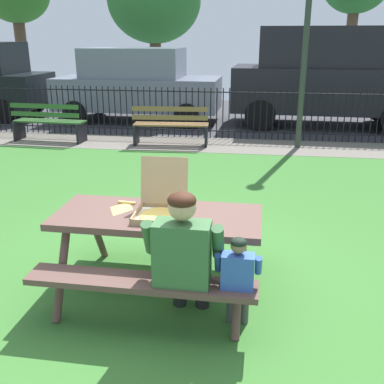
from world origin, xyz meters
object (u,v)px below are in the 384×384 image
at_px(pizza_slice_on_table, 123,207).
at_px(adult_at_table, 184,254).
at_px(pizza_box_open, 161,205).
at_px(park_bench_left, 49,123).
at_px(park_bench_center, 171,126).
at_px(parked_car_left, 137,84).
at_px(child_at_table, 238,276).
at_px(lamp_post_walkway, 308,13).
at_px(picnic_table_foreground, 158,232).
at_px(far_tree_midleft, 154,0).
at_px(parked_car_center, 327,75).

height_order(pizza_slice_on_table, adult_at_table, adult_at_table).
height_order(pizza_box_open, park_bench_left, pizza_box_open).
relative_size(park_bench_left, park_bench_center, 1.00).
bearing_deg(parked_car_left, park_bench_left, -115.28).
bearing_deg(child_at_table, pizza_slice_on_table, 149.10).
bearing_deg(park_bench_left, adult_at_table, -57.25).
height_order(pizza_slice_on_table, lamp_post_walkway, lamp_post_walkway).
bearing_deg(picnic_table_foreground, park_bench_center, 99.62).
height_order(park_bench_center, far_tree_midleft, far_tree_midleft).
bearing_deg(picnic_table_foreground, lamp_post_walkway, 74.06).
xyz_separation_m(pizza_box_open, far_tree_midleft, (-3.38, 15.05, 2.70)).
distance_m(pizza_box_open, far_tree_midleft, 15.66).
xyz_separation_m(pizza_slice_on_table, lamp_post_walkway, (2.05, 5.88, 1.88)).
xyz_separation_m(picnic_table_foreground, park_bench_center, (-0.98, 5.80, -0.18)).
bearing_deg(far_tree_midleft, park_bench_left, -92.49).
height_order(adult_at_table, park_bench_center, adult_at_table).
xyz_separation_m(pizza_box_open, child_at_table, (0.69, -0.53, -0.34)).
height_order(adult_at_table, child_at_table, adult_at_table).
bearing_deg(park_bench_left, pizza_slice_on_table, -59.20).
bearing_deg(pizza_slice_on_table, picnic_table_foreground, -17.07).
distance_m(park_bench_left, park_bench_center, 2.76).
xyz_separation_m(pizza_slice_on_table, far_tree_midleft, (-2.99, 14.94, 2.78)).
xyz_separation_m(pizza_slice_on_table, child_at_table, (1.08, -0.64, -0.25)).
xyz_separation_m(park_bench_left, parked_car_left, (1.31, 2.78, 0.59)).
bearing_deg(pizza_box_open, park_bench_left, 123.03).
distance_m(park_bench_center, parked_car_left, 3.18).
distance_m(pizza_slice_on_table, adult_at_table, 0.91).
xyz_separation_m(adult_at_table, child_at_table, (0.41, -0.03, -0.13)).
xyz_separation_m(pizza_box_open, parked_car_center, (2.51, 8.59, 0.45)).
xyz_separation_m(park_bench_center, parked_car_center, (3.53, 2.77, 0.89)).
relative_size(pizza_box_open, adult_at_table, 0.40).
bearing_deg(lamp_post_walkway, adult_at_table, -102.11).
bearing_deg(park_bench_left, child_at_table, -54.81).
distance_m(pizza_slice_on_table, parked_car_left, 8.73).
relative_size(pizza_slice_on_table, adult_at_table, 0.24).
xyz_separation_m(child_at_table, lamp_post_walkway, (0.98, 6.52, 2.13)).
relative_size(child_at_table, park_bench_center, 0.54).
height_order(pizza_slice_on_table, park_bench_left, park_bench_left).
bearing_deg(picnic_table_foreground, far_tree_midleft, 102.51).
height_order(pizza_slice_on_table, park_bench_center, park_bench_center).
relative_size(pizza_slice_on_table, far_tree_midleft, 0.05).
xyz_separation_m(child_at_table, parked_car_left, (-3.16, 9.12, 0.48)).
height_order(picnic_table_foreground, parked_car_center, parked_car_center).
height_order(park_bench_left, park_bench_center, same).
height_order(picnic_table_foreground, far_tree_midleft, far_tree_midleft).
bearing_deg(lamp_post_walkway, parked_car_left, 147.90).
distance_m(adult_at_table, far_tree_midleft, 16.24).
xyz_separation_m(pizza_slice_on_table, park_bench_left, (-3.40, 5.70, -0.36)).
xyz_separation_m(adult_at_table, far_tree_midleft, (-3.66, 15.55, 2.90)).
height_order(lamp_post_walkway, parked_car_center, lamp_post_walkway).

